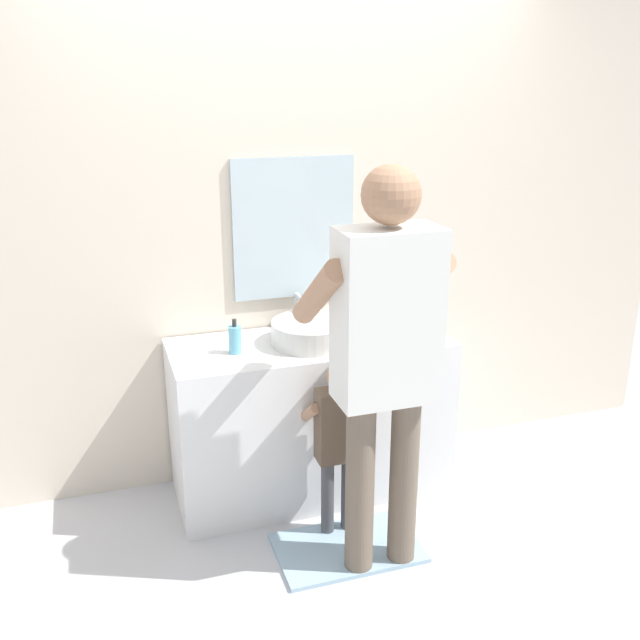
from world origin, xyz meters
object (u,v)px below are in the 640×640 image
child_toddler (337,434)px  adult_parent (385,341)px  toothbrush_cup (387,324)px  soap_bottle (235,339)px

child_toddler → adult_parent: adult_parent is taller
toothbrush_cup → child_toddler: (-0.39, -0.38, -0.35)m
soap_bottle → child_toddler: soap_bottle is taller
child_toddler → adult_parent: (0.10, -0.27, 0.53)m
toothbrush_cup → soap_bottle: (-0.76, -0.01, 0.01)m
toothbrush_cup → adult_parent: adult_parent is taller
soap_bottle → adult_parent: adult_parent is taller
adult_parent → toothbrush_cup: bearing=65.8°
child_toddler → toothbrush_cup: bearing=44.3°
child_toddler → adult_parent: bearing=-69.7°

